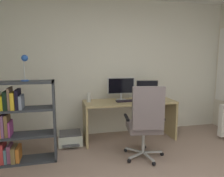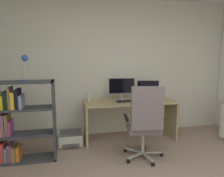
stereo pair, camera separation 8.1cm
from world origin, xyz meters
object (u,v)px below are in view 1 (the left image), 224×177
(desk, at_px, (129,110))
(keyboard, at_px, (125,101))
(computer_mouse, at_px, (140,100))
(desktop_speaker, at_px, (89,97))
(monitor_main, at_px, (121,87))
(office_chair, at_px, (145,121))
(bookshelf, at_px, (16,124))
(monitor_secondary, at_px, (147,88))
(printer, at_px, (70,138))
(desk_lamp, at_px, (25,63))

(desk, distance_m, keyboard, 0.21)
(computer_mouse, bearing_deg, desktop_speaker, -173.21)
(computer_mouse, bearing_deg, monitor_main, 164.10)
(desk, xyz_separation_m, computer_mouse, (0.18, -0.07, 0.20))
(office_chair, xyz_separation_m, bookshelf, (-1.82, 0.37, -0.02))
(keyboard, relative_size, desktop_speaker, 2.00)
(desk, bearing_deg, computer_mouse, -22.25)
(desk, bearing_deg, keyboard, -151.14)
(monitor_secondary, bearing_deg, monitor_main, -179.98)
(desk, relative_size, printer, 3.68)
(monitor_secondary, relative_size, computer_mouse, 4.04)
(desk_lamp, height_order, printer, desk_lamp)
(monitor_secondary, xyz_separation_m, computer_mouse, (-0.21, -0.19, -0.20))
(desktop_speaker, height_order, desk_lamp, desk_lamp)
(keyboard, height_order, printer, keyboard)
(keyboard, xyz_separation_m, bookshelf, (-1.76, -0.44, -0.16))
(keyboard, xyz_separation_m, office_chair, (0.06, -0.80, -0.13))
(monitor_main, height_order, bookshelf, bookshelf)
(monitor_secondary, bearing_deg, computer_mouse, -138.67)
(computer_mouse, relative_size, printer, 0.22)
(desktop_speaker, xyz_separation_m, bookshelf, (-1.11, -0.55, -0.23))
(keyboard, distance_m, printer, 1.18)
(desk, distance_m, computer_mouse, 0.27)
(monitor_main, distance_m, desktop_speaker, 0.64)
(computer_mouse, relative_size, bookshelf, 0.08)
(keyboard, relative_size, computer_mouse, 3.40)
(bookshelf, bearing_deg, office_chair, -11.44)
(monitor_main, distance_m, bookshelf, 1.87)
(monitor_secondary, distance_m, desktop_speaker, 1.14)
(office_chair, bearing_deg, monitor_secondary, 66.39)
(monitor_main, bearing_deg, desktop_speaker, -175.55)
(monitor_secondary, relative_size, desk_lamp, 1.11)
(office_chair, height_order, desk_lamp, desk_lamp)
(computer_mouse, relative_size, desk_lamp, 0.27)
(monitor_secondary, xyz_separation_m, keyboard, (-0.48, -0.16, -0.20))
(office_chair, bearing_deg, printer, 140.44)
(computer_mouse, distance_m, desktop_speaker, 0.93)
(desktop_speaker, bearing_deg, bookshelf, -153.56)
(monitor_main, distance_m, office_chair, 1.04)
(monitor_secondary, distance_m, office_chair, 1.11)
(monitor_secondary, relative_size, keyboard, 1.19)
(desk, height_order, office_chair, office_chair)
(keyboard, bearing_deg, desk, 26.58)
(desktop_speaker, distance_m, desk_lamp, 1.26)
(bookshelf, relative_size, printer, 2.62)
(monitor_secondary, distance_m, printer, 1.70)
(monitor_main, bearing_deg, bookshelf, -160.79)
(printer, bearing_deg, office_chair, -39.56)
(computer_mouse, distance_m, desk_lamp, 2.03)
(monitor_secondary, height_order, keyboard, monitor_secondary)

